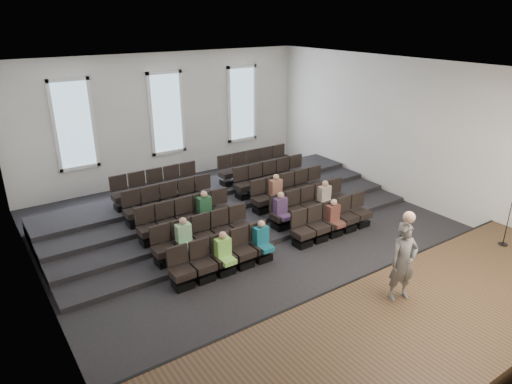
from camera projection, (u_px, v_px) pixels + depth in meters
ground at (270, 244)px, 13.46m from camera, size 14.00×14.00×0.00m
ceiling at (272, 70)px, 11.61m from camera, size 12.00×14.00×0.02m
wall_back at (166, 118)px, 17.93m from camera, size 12.00×0.04×5.00m
wall_left at (35, 215)px, 9.38m from camera, size 0.04×14.00×5.00m
wall_right at (412, 133)px, 15.69m from camera, size 0.04×14.00×5.00m
stage at (415, 330)px, 9.45m from camera, size 11.80×3.60×0.50m
stage_lip at (353, 290)px, 10.81m from camera, size 11.80×0.06×0.52m
risers at (217, 204)px, 15.82m from camera, size 11.80×4.80×0.60m
seating_rows at (242, 206)px, 14.39m from camera, size 6.80×4.70×1.67m
windows at (167, 113)px, 17.80m from camera, size 8.44×0.10×3.24m
audience at (264, 216)px, 13.40m from camera, size 5.45×2.64×1.10m
speaker at (403, 262)px, 9.77m from camera, size 0.75×0.59×1.80m
mic_stand at (506, 230)px, 12.23m from camera, size 0.25×0.25×1.49m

